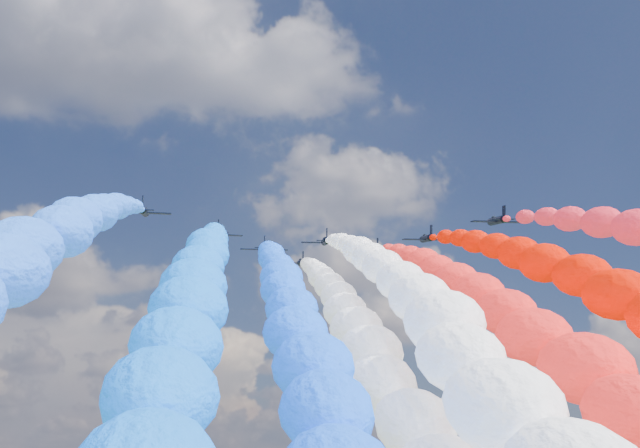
{
  "coord_description": "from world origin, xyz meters",
  "views": [
    {
      "loc": [
        -15.03,
        -140.5,
        59.02
      ],
      "look_at": [
        0.0,
        4.0,
        103.71
      ],
      "focal_mm": 48.6,
      "sensor_mm": 36.0,
      "label": 1
    }
  ],
  "objects": [
    {
      "name": "jet_6",
      "position": [
        19.12,
        4.26,
        101.71
      ],
      "size": [
        9.15,
        12.26,
        5.25
      ],
      "primitive_type": null,
      "rotation": [
        0.24,
        0.0,
        -0.04
      ],
      "color": "black"
    },
    {
      "name": "trail_4",
      "position": [
        -1.62,
        -36.47,
        77.94
      ],
      "size": [
        6.87,
        117.67,
        52.09
      ],
      "primitive_type": null,
      "color": "silver"
    },
    {
      "name": "trail_3",
      "position": [
        1.42,
        -52.18,
        77.94
      ],
      "size": [
        6.87,
        117.67,
        52.09
      ],
      "primitive_type": null,
      "color": "white"
    },
    {
      "name": "jet_5",
      "position": [
        11.29,
        13.15,
        101.71
      ],
      "size": [
        9.36,
        12.41,
        5.25
      ],
      "primitive_type": null,
      "rotation": [
        0.24,
        0.0,
        -0.06
      ],
      "color": "black"
    },
    {
      "name": "jet_2",
      "position": [
        -9.38,
        13.85,
        101.71
      ],
      "size": [
        8.93,
        12.1,
        5.25
      ],
      "primitive_type": null,
      "rotation": [
        0.24,
        0.0,
        -0.02
      ],
      "color": "black"
    },
    {
      "name": "trail_1",
      "position": [
        -17.94,
        -55.27,
        77.94
      ],
      "size": [
        6.87,
        117.67,
        52.09
      ],
      "primitive_type": null,
      "color": "blue"
    },
    {
      "name": "jet_7",
      "position": [
        28.36,
        -7.45,
        101.71
      ],
      "size": [
        9.02,
        12.17,
        5.25
      ],
      "primitive_type": null,
      "rotation": [
        0.24,
        0.0,
        -0.03
      ],
      "color": "black"
    },
    {
      "name": "jet_3",
      "position": [
        1.42,
        8.02,
        101.71
      ],
      "size": [
        9.33,
        12.39,
        5.25
      ],
      "primitive_type": null,
      "rotation": [
        0.24,
        0.0,
        -0.05
      ],
      "color": "black"
    },
    {
      "name": "trail_6",
      "position": [
        19.12,
        -55.94,
        77.94
      ],
      "size": [
        6.87,
        117.67,
        52.09
      ],
      "primitive_type": null,
      "color": "red"
    },
    {
      "name": "jet_4",
      "position": [
        -1.62,
        23.73,
        101.71
      ],
      "size": [
        8.82,
        12.03,
        5.25
      ],
      "primitive_type": null,
      "rotation": [
        0.24,
        0.0,
        -0.01
      ],
      "color": "black"
    },
    {
      "name": "trail_0",
      "position": [
        -29.46,
        -66.55,
        77.94
      ],
      "size": [
        6.87,
        117.67,
        52.09
      ],
      "primitive_type": null,
      "color": "blue"
    },
    {
      "name": "trail_5",
      "position": [
        11.29,
        -47.04,
        77.94
      ],
      "size": [
        6.87,
        117.67,
        52.09
      ],
      "primitive_type": null,
      "color": "red"
    },
    {
      "name": "jet_0",
      "position": [
        -29.46,
        -6.36,
        101.71
      ],
      "size": [
        9.09,
        12.22,
        5.25
      ],
      "primitive_type": null,
      "rotation": [
        0.24,
        0.0,
        0.03
      ],
      "color": "black"
    },
    {
      "name": "trail_2",
      "position": [
        -9.38,
        -46.35,
        77.94
      ],
      "size": [
        6.87,
        117.67,
        52.09
      ],
      "primitive_type": null,
      "color": "#1556FF"
    },
    {
      "name": "jet_1",
      "position": [
        -17.94,
        4.93,
        101.71
      ],
      "size": [
        9.37,
        12.41,
        5.25
      ],
      "primitive_type": null,
      "rotation": [
        0.24,
        0.0,
        0.06
      ],
      "color": "black"
    }
  ]
}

